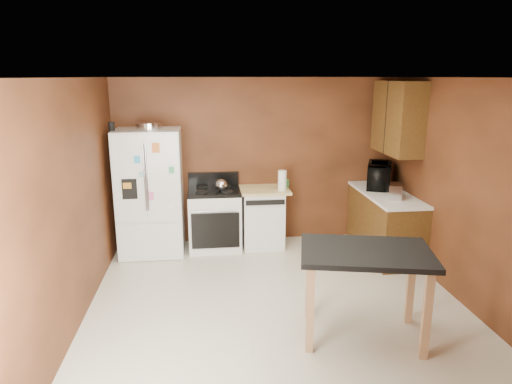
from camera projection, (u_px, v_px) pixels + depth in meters
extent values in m
plane|color=beige|center=(277.00, 307.00, 5.12)|extent=(4.50, 4.50, 0.00)
plane|color=white|center=(280.00, 77.00, 4.50)|extent=(4.50, 4.50, 0.00)
plane|color=brown|center=(255.00, 161.00, 6.97)|extent=(4.20, 0.00, 4.20)
plane|color=brown|center=(342.00, 301.00, 2.64)|extent=(4.20, 0.00, 4.20)
plane|color=brown|center=(72.00, 206.00, 4.58)|extent=(0.00, 4.50, 4.50)
plane|color=brown|center=(466.00, 194.00, 5.04)|extent=(0.00, 4.50, 4.50)
cylinder|color=silver|center=(149.00, 126.00, 6.30)|extent=(0.36, 0.36, 0.09)
cylinder|color=black|center=(112.00, 126.00, 6.11)|extent=(0.08, 0.08, 0.12)
sphere|color=silver|center=(221.00, 185.00, 6.57)|extent=(0.18, 0.18, 0.18)
cylinder|color=white|center=(282.00, 180.00, 6.65)|extent=(0.13, 0.13, 0.29)
cylinder|color=green|center=(286.00, 183.00, 6.86)|extent=(0.11, 0.11, 0.11)
cube|color=silver|center=(394.00, 191.00, 6.17)|extent=(0.24, 0.31, 0.20)
imported|color=black|center=(379.00, 176.00, 6.77)|extent=(0.61, 0.72, 0.34)
cube|color=white|center=(151.00, 192.00, 6.53)|extent=(0.90, 0.75, 1.80)
cube|color=white|center=(129.00, 179.00, 6.06)|extent=(0.43, 0.02, 1.20)
cube|color=white|center=(163.00, 179.00, 6.11)|extent=(0.43, 0.02, 1.20)
cube|color=white|center=(150.00, 242.00, 6.31)|extent=(0.88, 0.02, 0.54)
cube|color=black|center=(130.00, 189.00, 6.09)|extent=(0.20, 0.01, 0.28)
cylinder|color=silver|center=(145.00, 178.00, 6.06)|extent=(0.02, 0.02, 0.90)
cylinder|color=silver|center=(147.00, 178.00, 6.06)|extent=(0.02, 0.02, 0.90)
cube|color=#35ACE4|center=(137.00, 160.00, 5.99)|extent=(0.08, 0.00, 0.10)
cube|color=orange|center=(156.00, 148.00, 5.98)|extent=(0.10, 0.00, 0.13)
cube|color=#3AA569|center=(171.00, 170.00, 6.07)|extent=(0.07, 0.00, 0.09)
cube|color=orange|center=(127.00, 186.00, 6.06)|extent=(0.11, 0.00, 0.08)
cube|color=pink|center=(151.00, 196.00, 6.13)|extent=(0.08, 0.00, 0.11)
cube|color=white|center=(170.00, 206.00, 6.19)|extent=(0.09, 0.00, 0.10)
cube|color=#83BEC4|center=(142.00, 174.00, 6.04)|extent=(0.07, 0.00, 0.07)
cube|color=white|center=(215.00, 220.00, 6.79)|extent=(0.76, 0.65, 0.85)
cube|color=black|center=(214.00, 191.00, 6.68)|extent=(0.76, 0.65, 0.05)
cube|color=black|center=(213.00, 179.00, 6.93)|extent=(0.76, 0.06, 0.20)
cube|color=black|center=(216.00, 231.00, 6.48)|extent=(0.68, 0.02, 0.52)
cylinder|color=silver|center=(215.00, 211.00, 6.40)|extent=(0.62, 0.02, 0.02)
cylinder|color=black|center=(202.00, 187.00, 6.81)|extent=(0.17, 0.17, 0.02)
cylinder|color=black|center=(226.00, 186.00, 6.85)|extent=(0.17, 0.17, 0.02)
cylinder|color=black|center=(202.00, 192.00, 6.50)|extent=(0.17, 0.17, 0.02)
cylinder|color=black|center=(227.00, 192.00, 6.54)|extent=(0.17, 0.17, 0.02)
cube|color=white|center=(262.00, 218.00, 6.90)|extent=(0.60, 0.60, 0.85)
cube|color=black|center=(265.00, 203.00, 6.51)|extent=(0.56, 0.02, 0.07)
cube|color=tan|center=(263.00, 190.00, 6.79)|extent=(0.78, 0.62, 0.04)
cube|color=brown|center=(384.00, 224.00, 6.61)|extent=(0.60, 1.55, 0.86)
cube|color=white|center=(387.00, 194.00, 6.49)|extent=(0.63, 1.58, 0.04)
cube|color=brown|center=(398.00, 118.00, 6.34)|extent=(0.35, 1.05, 1.00)
cube|color=black|center=(386.00, 118.00, 6.32)|extent=(0.01, 0.01, 1.00)
cube|color=black|center=(366.00, 252.00, 4.34)|extent=(1.38, 1.07, 0.05)
cube|color=tan|center=(310.00, 279.00, 4.81)|extent=(0.09, 0.09, 0.88)
cube|color=tan|center=(411.00, 283.00, 4.70)|extent=(0.09, 0.09, 0.88)
cube|color=tan|center=(310.00, 308.00, 4.19)|extent=(0.09, 0.09, 0.88)
cube|color=tan|center=(427.00, 314.00, 4.09)|extent=(0.09, 0.09, 0.88)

